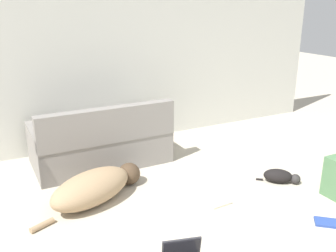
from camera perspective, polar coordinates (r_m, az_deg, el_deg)
The scene contains 6 objects.
wall_back at distance 5.44m, azimuth -5.43°, elevation 11.88°, with size 6.42×0.06×2.75m.
couch at distance 4.87m, azimuth -10.18°, elevation -2.65°, with size 1.68×0.94×0.82m.
dog at distance 4.00m, azimuth -11.00°, elevation -9.06°, with size 1.33×0.80×0.34m.
cat at distance 4.53m, azimuth 16.73°, elevation -7.35°, with size 0.43×0.38×0.16m.
book_blue at distance 3.93m, azimuth 23.08°, elevation -13.38°, with size 0.27×0.26×0.02m.
book_cream at distance 3.97m, azimuth 7.81°, elevation -11.57°, with size 0.25×0.15×0.02m.
Camera 1 is at (-1.99, -1.52, 1.99)m, focal length 40.00 mm.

